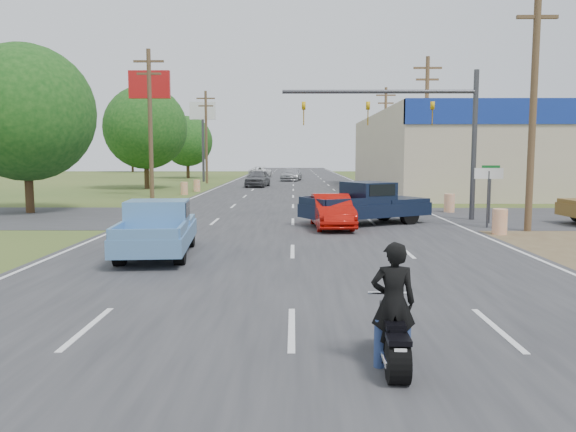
{
  "coord_description": "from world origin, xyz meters",
  "views": [
    {
      "loc": [
        0.03,
        -9.57,
        3.04
      ],
      "look_at": [
        -0.13,
        6.58,
        1.3
      ],
      "focal_mm": 35.0,
      "sensor_mm": 36.0,
      "label": 1
    }
  ],
  "objects_px": {
    "rider": "(393,309)",
    "blue_pickup": "(158,228)",
    "red_convertible": "(332,211)",
    "motorcycle": "(393,340)",
    "navy_pickup": "(368,203)",
    "distant_car_silver": "(291,174)",
    "distant_car_white": "(261,172)",
    "distant_car_grey": "(258,178)"
  },
  "relations": [
    {
      "from": "motorcycle",
      "to": "blue_pickup",
      "type": "bearing_deg",
      "value": 123.05
    },
    {
      "from": "blue_pickup",
      "to": "navy_pickup",
      "type": "distance_m",
      "value": 10.76
    },
    {
      "from": "rider",
      "to": "distant_car_white",
      "type": "xyz_separation_m",
      "value": [
        -6.05,
        71.03,
        -0.11
      ]
    },
    {
      "from": "red_convertible",
      "to": "distant_car_silver",
      "type": "bearing_deg",
      "value": 88.12
    },
    {
      "from": "blue_pickup",
      "to": "navy_pickup",
      "type": "height_order",
      "value": "navy_pickup"
    },
    {
      "from": "red_convertible",
      "to": "motorcycle",
      "type": "height_order",
      "value": "red_convertible"
    },
    {
      "from": "motorcycle",
      "to": "red_convertible",
      "type": "bearing_deg",
      "value": 91.29
    },
    {
      "from": "motorcycle",
      "to": "navy_pickup",
      "type": "xyz_separation_m",
      "value": [
        1.89,
        16.97,
        0.52
      ]
    },
    {
      "from": "rider",
      "to": "blue_pickup",
      "type": "bearing_deg",
      "value": -56.84
    },
    {
      "from": "blue_pickup",
      "to": "motorcycle",
      "type": "bearing_deg",
      "value": -64.33
    },
    {
      "from": "distant_car_silver",
      "to": "distant_car_white",
      "type": "distance_m",
      "value": 11.94
    },
    {
      "from": "rider",
      "to": "navy_pickup",
      "type": "bearing_deg",
      "value": -94.43
    },
    {
      "from": "distant_car_grey",
      "to": "distant_car_white",
      "type": "relative_size",
      "value": 0.89
    },
    {
      "from": "motorcycle",
      "to": "distant_car_grey",
      "type": "height_order",
      "value": "distant_car_grey"
    },
    {
      "from": "rider",
      "to": "blue_pickup",
      "type": "xyz_separation_m",
      "value": [
        -5.56,
        9.18,
        -0.02
      ]
    },
    {
      "from": "motorcycle",
      "to": "blue_pickup",
      "type": "distance_m",
      "value": 10.77
    },
    {
      "from": "navy_pickup",
      "to": "distant_car_white",
      "type": "height_order",
      "value": "navy_pickup"
    },
    {
      "from": "navy_pickup",
      "to": "distant_car_grey",
      "type": "distance_m",
      "value": 30.58
    },
    {
      "from": "distant_car_white",
      "to": "motorcycle",
      "type": "bearing_deg",
      "value": 103.21
    },
    {
      "from": "red_convertible",
      "to": "distant_car_white",
      "type": "xyz_separation_m",
      "value": [
        -6.23,
        55.37,
        0.05
      ]
    },
    {
      "from": "distant_car_grey",
      "to": "distant_car_silver",
      "type": "relative_size",
      "value": 0.91
    },
    {
      "from": "navy_pickup",
      "to": "distant_car_white",
      "type": "bearing_deg",
      "value": 159.31
    },
    {
      "from": "motorcycle",
      "to": "distant_car_silver",
      "type": "xyz_separation_m",
      "value": [
        -1.7,
        59.95,
        0.34
      ]
    },
    {
      "from": "rider",
      "to": "distant_car_grey",
      "type": "xyz_separation_m",
      "value": [
        -4.9,
        46.75,
        -0.04
      ]
    },
    {
      "from": "navy_pickup",
      "to": "blue_pickup",
      "type": "bearing_deg",
      "value": -72.89
    },
    {
      "from": "blue_pickup",
      "to": "navy_pickup",
      "type": "xyz_separation_m",
      "value": [
        7.45,
        7.76,
        0.1
      ]
    },
    {
      "from": "blue_pickup",
      "to": "distant_car_white",
      "type": "relative_size",
      "value": 0.96
    },
    {
      "from": "red_convertible",
      "to": "navy_pickup",
      "type": "height_order",
      "value": "navy_pickup"
    },
    {
      "from": "motorcycle",
      "to": "distant_car_white",
      "type": "relative_size",
      "value": 0.35
    },
    {
      "from": "blue_pickup",
      "to": "distant_car_white",
      "type": "bearing_deg",
      "value": 85.01
    },
    {
      "from": "motorcycle",
      "to": "distant_car_white",
      "type": "distance_m",
      "value": 71.32
    },
    {
      "from": "blue_pickup",
      "to": "distant_car_grey",
      "type": "xyz_separation_m",
      "value": [
        0.66,
        37.58,
        -0.02
      ]
    },
    {
      "from": "distant_car_grey",
      "to": "rider",
      "type": "bearing_deg",
      "value": -77.26
    },
    {
      "from": "distant_car_grey",
      "to": "distant_car_white",
      "type": "xyz_separation_m",
      "value": [
        -1.14,
        24.27,
        -0.07
      ]
    },
    {
      "from": "rider",
      "to": "distant_car_silver",
      "type": "height_order",
      "value": "rider"
    },
    {
      "from": "navy_pickup",
      "to": "distant_car_grey",
      "type": "bearing_deg",
      "value": 163.8
    },
    {
      "from": "red_convertible",
      "to": "navy_pickup",
      "type": "xyz_separation_m",
      "value": [
        1.71,
        1.28,
        0.24
      ]
    },
    {
      "from": "red_convertible",
      "to": "blue_pickup",
      "type": "relative_size",
      "value": 0.82
    },
    {
      "from": "rider",
      "to": "blue_pickup",
      "type": "distance_m",
      "value": 10.73
    },
    {
      "from": "distant_car_grey",
      "to": "navy_pickup",
      "type": "bearing_deg",
      "value": -70.42
    },
    {
      "from": "distant_car_silver",
      "to": "distant_car_grey",
      "type": "bearing_deg",
      "value": -95.58
    },
    {
      "from": "motorcycle",
      "to": "navy_pickup",
      "type": "relative_size",
      "value": 0.32
    }
  ]
}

